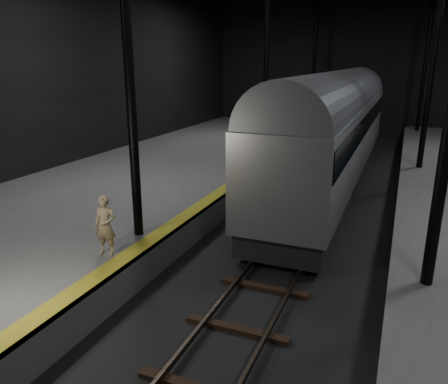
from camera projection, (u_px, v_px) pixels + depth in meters
The scene contains 6 objects.
ground at pixel (299, 236), 15.05m from camera, with size 44.00×44.00×0.00m, color black.
platform_left at pixel (117, 197), 17.65m from camera, with size 9.00×43.80×1.00m, color #535250.
tactile_strip at pixel (212, 197), 15.95m from camera, with size 0.50×43.80×0.01m, color olive.
track at pixel (299, 234), 15.03m from camera, with size 2.40×43.00×0.24m.
train at pixel (335, 125), 20.06m from camera, with size 2.94×19.62×5.24m.
woman at pixel (105, 225), 11.09m from camera, with size 0.57×0.38×1.57m, color tan.
Camera 1 is at (2.96, -13.89, 5.82)m, focal length 35.00 mm.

